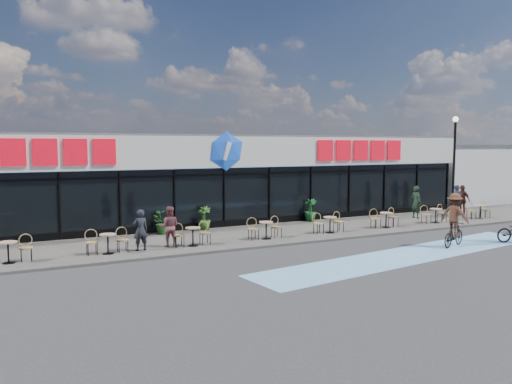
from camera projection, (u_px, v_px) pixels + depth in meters
ground at (299, 257)px, 18.19m from camera, size 120.00×120.00×0.00m
sidewalk at (246, 236)px, 22.19m from camera, size 44.00×5.00×0.10m
bike_lane at (411, 255)px, 18.63m from camera, size 14.17×4.13×0.01m
building at (203, 178)px, 26.82m from camera, size 30.60×6.57×4.75m
neighbour_building at (458, 172)px, 36.91m from camera, size 9.20×7.20×4.11m
lamp_post at (454, 162)px, 24.51m from camera, size 0.28×0.28×5.38m
bistro_set_1 at (8, 249)px, 16.90m from camera, size 1.54×0.62×0.90m
bistro_set_2 at (107, 241)px, 18.36m from camera, size 1.54×0.62×0.90m
bistro_set_3 at (192, 234)px, 19.82m from camera, size 1.54×0.62×0.90m
bistro_set_4 at (265, 228)px, 21.27m from camera, size 1.54×0.62×0.90m
bistro_set_5 at (329, 223)px, 22.73m from camera, size 1.54×0.62×0.90m
bistro_set_6 at (385, 218)px, 24.19m from camera, size 1.54×0.62×0.90m
bistro_set_7 at (434, 214)px, 25.65m from camera, size 1.54×0.62×0.90m
bistro_set_8 at (479, 210)px, 27.11m from camera, size 1.54×0.62×0.90m
potted_plant_left at (161, 223)px, 22.42m from camera, size 1.22×1.19×1.02m
potted_plant_mid at (204, 218)px, 23.44m from camera, size 0.84×0.84×1.11m
potted_plant_right at (310, 210)px, 26.22m from camera, size 0.91×0.91×1.17m
patron_left at (140, 230)px, 18.83m from camera, size 0.60×0.42×1.57m
patron_right at (169, 227)px, 19.57m from camera, size 0.94×0.84×1.59m
pedestrian_a at (462, 200)px, 28.45m from camera, size 0.50×1.04×1.72m
pedestrian_b at (416, 202)px, 27.19m from camera, size 0.46×0.67×1.77m
pedestrian_c at (457, 201)px, 27.94m from camera, size 1.07×0.53×1.76m
cyclist_a at (454, 222)px, 19.97m from camera, size 1.73×1.26×2.17m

